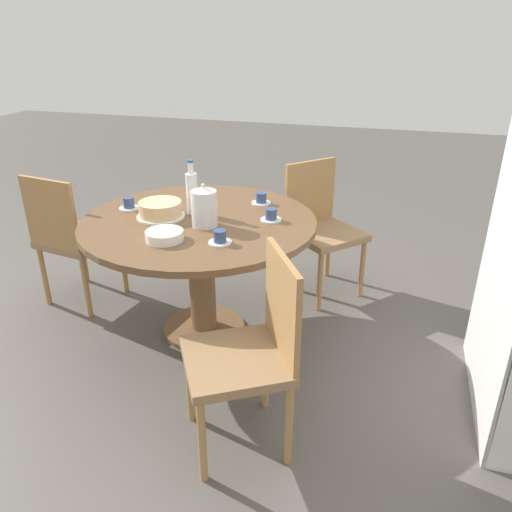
{
  "coord_description": "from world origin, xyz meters",
  "views": [
    {
      "loc": [
        2.39,
        1.04,
        1.7
      ],
      "look_at": [
        0.0,
        0.33,
        0.54
      ],
      "focal_mm": 35.0,
      "sensor_mm": 36.0,
      "label": 1
    }
  ],
  "objects_px": {
    "chair_c": "(321,225)",
    "coffee_pot": "(204,207)",
    "chair_b": "(250,349)",
    "cup_a": "(261,199)",
    "cup_b": "(271,216)",
    "cup_c": "(129,204)",
    "cup_d": "(220,238)",
    "chair_a": "(72,236)",
    "water_bottle": "(192,192)",
    "cake_main": "(160,210)"
  },
  "relations": [
    {
      "from": "chair_c",
      "to": "coffee_pot",
      "type": "relative_size",
      "value": 3.79
    },
    {
      "from": "chair_b",
      "to": "cup_a",
      "type": "distance_m",
      "value": 1.18
    },
    {
      "from": "cup_b",
      "to": "cup_c",
      "type": "distance_m",
      "value": 0.85
    },
    {
      "from": "cup_d",
      "to": "chair_a",
      "type": "bearing_deg",
      "value": -107.68
    },
    {
      "from": "cup_a",
      "to": "cup_d",
      "type": "distance_m",
      "value": 0.64
    },
    {
      "from": "coffee_pot",
      "to": "cup_c",
      "type": "xyz_separation_m",
      "value": [
        -0.13,
        -0.53,
        -0.08
      ]
    },
    {
      "from": "cup_d",
      "to": "coffee_pot",
      "type": "bearing_deg",
      "value": -141.26
    },
    {
      "from": "chair_b",
      "to": "cup_b",
      "type": "xyz_separation_m",
      "value": [
        -0.85,
        -0.14,
        0.27
      ]
    },
    {
      "from": "cup_c",
      "to": "chair_c",
      "type": "bearing_deg",
      "value": 123.64
    },
    {
      "from": "chair_c",
      "to": "water_bottle",
      "type": "xyz_separation_m",
      "value": [
        0.64,
        -0.64,
        0.37
      ]
    },
    {
      "from": "cup_a",
      "to": "cup_d",
      "type": "relative_size",
      "value": 1.0
    },
    {
      "from": "chair_c",
      "to": "cake_main",
      "type": "distance_m",
      "value": 1.13
    },
    {
      "from": "coffee_pot",
      "to": "water_bottle",
      "type": "distance_m",
      "value": 0.22
    },
    {
      "from": "water_bottle",
      "to": "cake_main",
      "type": "xyz_separation_m",
      "value": [
        0.12,
        -0.14,
        -0.08
      ]
    },
    {
      "from": "chair_a",
      "to": "coffee_pot",
      "type": "relative_size",
      "value": 3.79
    },
    {
      "from": "cup_b",
      "to": "cup_d",
      "type": "xyz_separation_m",
      "value": [
        0.38,
        -0.16,
        0.0
      ]
    },
    {
      "from": "cup_d",
      "to": "chair_c",
      "type": "bearing_deg",
      "value": 161.39
    },
    {
      "from": "cup_c",
      "to": "coffee_pot",
      "type": "bearing_deg",
      "value": 76.36
    },
    {
      "from": "chair_a",
      "to": "cup_c",
      "type": "xyz_separation_m",
      "value": [
        0.04,
        0.46,
        0.27
      ]
    },
    {
      "from": "cup_c",
      "to": "cake_main",
      "type": "bearing_deg",
      "value": 72.21
    },
    {
      "from": "cup_a",
      "to": "cup_b",
      "type": "xyz_separation_m",
      "value": [
        0.26,
        0.13,
        0.0
      ]
    },
    {
      "from": "water_bottle",
      "to": "cup_a",
      "type": "bearing_deg",
      "value": 129.43
    },
    {
      "from": "chair_b",
      "to": "cup_c",
      "type": "distance_m",
      "value": 1.3
    },
    {
      "from": "chair_a",
      "to": "cup_a",
      "type": "relative_size",
      "value": 7.63
    },
    {
      "from": "cake_main",
      "to": "cup_b",
      "type": "distance_m",
      "value": 0.62
    },
    {
      "from": "water_bottle",
      "to": "cup_b",
      "type": "height_order",
      "value": "water_bottle"
    },
    {
      "from": "cup_a",
      "to": "cup_d",
      "type": "height_order",
      "value": "same"
    },
    {
      "from": "chair_b",
      "to": "water_bottle",
      "type": "relative_size",
      "value": 2.89
    },
    {
      "from": "chair_c",
      "to": "cup_b",
      "type": "distance_m",
      "value": 0.71
    },
    {
      "from": "chair_a",
      "to": "chair_b",
      "type": "height_order",
      "value": "same"
    },
    {
      "from": "cup_c",
      "to": "chair_b",
      "type": "bearing_deg",
      "value": 50.9
    },
    {
      "from": "cake_main",
      "to": "cup_a",
      "type": "relative_size",
      "value": 2.3
    },
    {
      "from": "cup_a",
      "to": "cup_c",
      "type": "bearing_deg",
      "value": -66.65
    },
    {
      "from": "chair_a",
      "to": "chair_c",
      "type": "distance_m",
      "value": 1.62
    },
    {
      "from": "cake_main",
      "to": "cup_a",
      "type": "height_order",
      "value": "cake_main"
    },
    {
      "from": "cup_d",
      "to": "water_bottle",
      "type": "bearing_deg",
      "value": -140.78
    },
    {
      "from": "chair_b",
      "to": "cup_b",
      "type": "relative_size",
      "value": 7.63
    },
    {
      "from": "water_bottle",
      "to": "cake_main",
      "type": "height_order",
      "value": "water_bottle"
    },
    {
      "from": "cup_c",
      "to": "cup_a",
      "type": "bearing_deg",
      "value": 113.35
    },
    {
      "from": "cake_main",
      "to": "cup_d",
      "type": "xyz_separation_m",
      "value": [
        0.25,
        0.44,
        -0.02
      ]
    },
    {
      "from": "chair_b",
      "to": "cup_c",
      "type": "bearing_deg",
      "value": -160.24
    },
    {
      "from": "chair_b",
      "to": "coffee_pot",
      "type": "distance_m",
      "value": 0.89
    },
    {
      "from": "cake_main",
      "to": "cup_c",
      "type": "distance_m",
      "value": 0.26
    },
    {
      "from": "cup_c",
      "to": "cup_d",
      "type": "height_order",
      "value": "same"
    },
    {
      "from": "chair_c",
      "to": "chair_b",
      "type": "bearing_deg",
      "value": -139.6
    },
    {
      "from": "chair_a",
      "to": "cup_b",
      "type": "relative_size",
      "value": 7.63
    },
    {
      "from": "chair_a",
      "to": "cake_main",
      "type": "relative_size",
      "value": 3.32
    },
    {
      "from": "chair_b",
      "to": "chair_c",
      "type": "xyz_separation_m",
      "value": [
        -1.49,
        0.04,
        0.0
      ]
    },
    {
      "from": "chair_b",
      "to": "cup_d",
      "type": "distance_m",
      "value": 0.63
    },
    {
      "from": "chair_a",
      "to": "cup_b",
      "type": "height_order",
      "value": "chair_a"
    }
  ]
}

